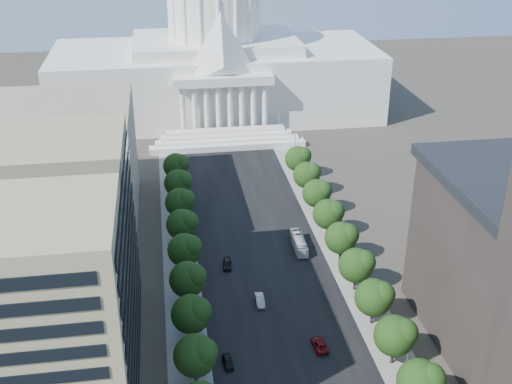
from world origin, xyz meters
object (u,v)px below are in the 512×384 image
car_silver (260,300)px  car_red (320,345)px  car_dark_a (228,362)px  car_dark_b (227,265)px  city_bus (299,243)px

car_silver → car_red: 18.27m
car_dark_a → car_dark_b: bearing=79.5°
car_dark_a → car_dark_b: 33.52m
car_red → city_bus: (3.89, 36.95, 0.82)m
car_silver → car_red: car_silver is taller
car_dark_b → city_bus: city_bus is taller
car_red → city_bus: bearing=-99.8°
car_silver → city_bus: size_ratio=0.45×
car_silver → car_dark_b: bearing=110.1°
car_silver → city_bus: (12.89, 21.06, 0.73)m
car_red → city_bus: 37.16m
car_dark_b → car_dark_a: bearing=-90.0°
city_bus → car_silver: bearing=-119.7°
car_dark_a → city_bus: 44.74m
car_dark_a → car_dark_b: car_dark_a is taller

